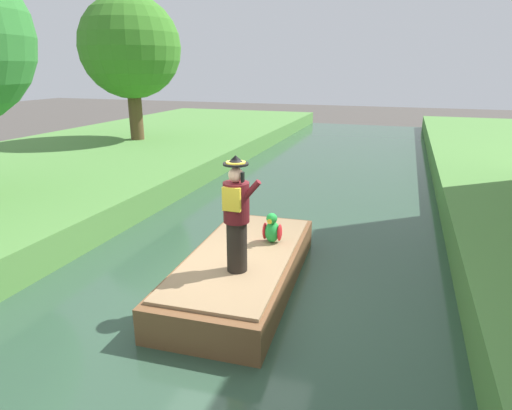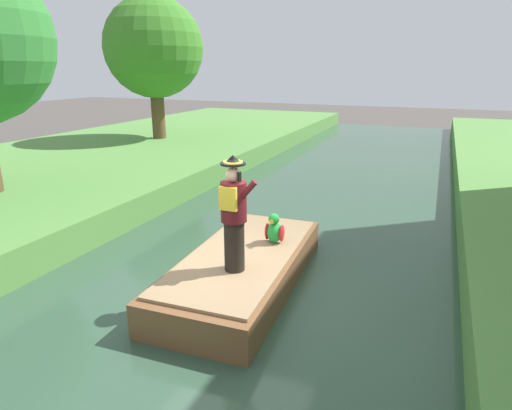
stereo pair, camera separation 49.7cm
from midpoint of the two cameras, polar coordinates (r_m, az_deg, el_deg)
name	(u,v)px [view 2 (the right image)]	position (r m, az deg, el deg)	size (l,w,h in m)	color
ground_plane	(229,304)	(7.43, -1.60, -12.93)	(80.00, 80.00, 0.00)	#4C4742
canal_water	(229,301)	(7.41, -1.60, -12.59)	(7.11, 48.00, 0.10)	#33513D
boat	(243,268)	(7.69, 0.13, -8.39)	(2.02, 4.29, 0.61)	brown
person_pirate	(234,215)	(6.60, -0.78, -1.31)	(0.61, 0.42, 1.85)	black
parrot_plush	(274,230)	(7.90, 4.25, -3.33)	(0.36, 0.34, 0.57)	green
tree_broad	(154,48)	(19.41, -12.59, 19.53)	(4.08, 4.08, 5.78)	brown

